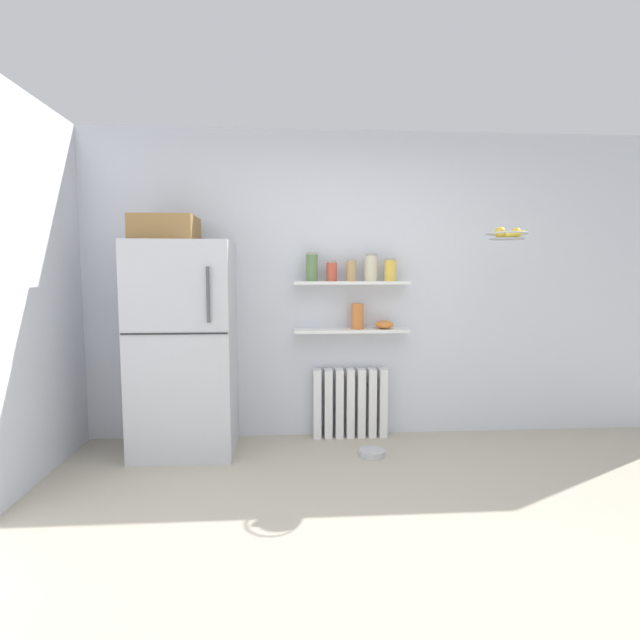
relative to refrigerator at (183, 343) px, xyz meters
name	(u,v)px	position (x,y,z in m)	size (l,w,h in m)	color
ground_plane	(376,517)	(1.32, -1.18, -0.87)	(7.04, 7.04, 0.00)	#B2A893
back_wall	(345,286)	(1.32, 0.37, 0.43)	(7.04, 0.10, 2.60)	silver
refrigerator	(183,343)	(0.00, 0.00, 0.00)	(0.77, 0.67, 1.85)	#B7BABF
radiator	(350,403)	(1.35, 0.24, -0.57)	(0.63, 0.12, 0.59)	white
wall_shelf_lower	(351,330)	(1.35, 0.21, 0.06)	(0.96, 0.22, 0.03)	white
wall_shelf_upper	(351,283)	(1.35, 0.21, 0.46)	(0.96, 0.22, 0.03)	white
storage_jar_0	(312,267)	(1.02, 0.21, 0.59)	(0.10, 0.10, 0.24)	#5B7F4C
storage_jar_1	(332,271)	(1.19, 0.21, 0.56)	(0.09, 0.09, 0.17)	#C64C38
storage_jar_2	(351,270)	(1.35, 0.21, 0.57)	(0.08, 0.08, 0.19)	tan
storage_jar_3	(371,267)	(1.52, 0.21, 0.59)	(0.11, 0.11, 0.23)	beige
storage_jar_4	(390,270)	(1.68, 0.21, 0.57)	(0.10, 0.10, 0.19)	yellow
vase	(357,316)	(1.40, 0.21, 0.18)	(0.11, 0.11, 0.22)	#CC7033
shelf_bowl	(384,325)	(1.64, 0.21, 0.11)	(0.16, 0.16, 0.07)	orange
pet_food_bowl	(372,453)	(1.46, -0.22, -0.85)	(0.20, 0.20, 0.05)	#B7B7BC
hanging_fruit_basket	(508,234)	(2.48, -0.23, 0.84)	(0.31, 0.31, 0.09)	#B2B2B7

